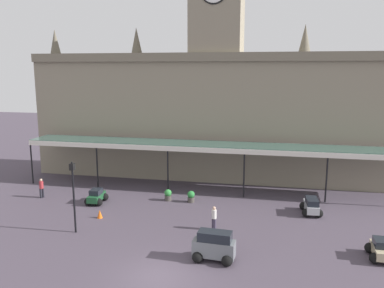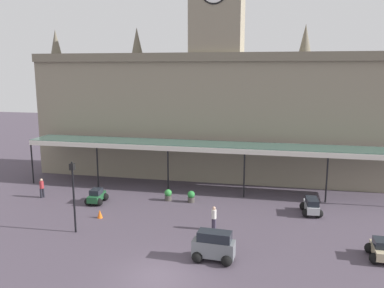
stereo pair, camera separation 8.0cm
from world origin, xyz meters
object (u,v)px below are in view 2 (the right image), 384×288
(car_beige_sedan, at_px, (381,251))
(pedestrian_near_entrance, at_px, (42,187))
(car_grey_van, at_px, (214,247))
(car_silver_estate, at_px, (311,207))
(victorian_lamppost, at_px, (73,189))
(planter_by_canopy, at_px, (168,195))
(traffic_cone, at_px, (100,214))
(planter_forecourt_centre, at_px, (191,196))
(pedestrian_crossing_forecourt, at_px, (214,217))
(car_green_sedan, at_px, (97,197))

(car_beige_sedan, bearing_deg, pedestrian_near_entrance, 166.73)
(car_grey_van, relative_size, pedestrian_near_entrance, 1.47)
(car_silver_estate, bearing_deg, victorian_lamppost, -156.52)
(car_silver_estate, height_order, planter_by_canopy, car_silver_estate)
(traffic_cone, relative_size, planter_by_canopy, 0.65)
(car_beige_sedan, distance_m, pedestrian_near_entrance, 26.21)
(traffic_cone, distance_m, planter_forecourt_centre, 7.60)
(traffic_cone, bearing_deg, victorian_lamppost, -99.70)
(car_silver_estate, bearing_deg, pedestrian_crossing_forecourt, -146.04)
(car_silver_estate, relative_size, planter_forecourt_centre, 2.40)
(car_grey_van, distance_m, planter_by_canopy, 11.10)
(planter_forecourt_centre, bearing_deg, victorian_lamppost, -129.74)
(car_silver_estate, distance_m, car_green_sedan, 17.04)
(pedestrian_near_entrance, height_order, victorian_lamppost, victorian_lamppost)
(pedestrian_near_entrance, height_order, pedestrian_crossing_forecourt, same)
(traffic_cone, bearing_deg, car_green_sedan, 118.88)
(car_grey_van, bearing_deg, car_silver_estate, 55.84)
(pedestrian_near_entrance, bearing_deg, car_silver_estate, 1.88)
(planter_forecourt_centre, bearing_deg, pedestrian_crossing_forecourt, -62.76)
(victorian_lamppost, bearing_deg, car_beige_sedan, 0.35)
(car_grey_van, height_order, planter_by_canopy, car_grey_van)
(car_grey_van, bearing_deg, planter_by_canopy, 118.98)
(pedestrian_crossing_forecourt, height_order, traffic_cone, pedestrian_crossing_forecourt)
(car_grey_van, height_order, car_beige_sedan, car_grey_van)
(car_grey_van, relative_size, traffic_cone, 3.96)
(planter_by_canopy, bearing_deg, car_grey_van, -61.02)
(car_silver_estate, xyz_separation_m, victorian_lamppost, (-15.80, -6.86, 2.48))
(pedestrian_near_entrance, xyz_separation_m, victorian_lamppost, (6.37, -6.13, 2.13))
(car_beige_sedan, distance_m, traffic_cone, 18.86)
(traffic_cone, height_order, planter_by_canopy, planter_by_canopy)
(victorian_lamppost, bearing_deg, traffic_cone, 80.30)
(car_beige_sedan, bearing_deg, victorian_lamppost, -179.65)
(traffic_cone, distance_m, planter_by_canopy, 6.23)
(traffic_cone, xyz_separation_m, planter_by_canopy, (3.89, 4.86, 0.18))
(car_grey_van, height_order, pedestrian_near_entrance, car_grey_van)
(car_silver_estate, relative_size, car_grey_van, 0.94)
(car_beige_sedan, distance_m, planter_by_canopy, 16.58)
(car_silver_estate, height_order, victorian_lamppost, victorian_lamppost)
(pedestrian_near_entrance, distance_m, pedestrian_crossing_forecourt, 15.88)
(traffic_cone, bearing_deg, pedestrian_near_entrance, 153.80)
(pedestrian_near_entrance, height_order, planter_forecourt_centre, pedestrian_near_entrance)
(pedestrian_near_entrance, bearing_deg, planter_forecourt_centre, 6.64)
(pedestrian_crossing_forecourt, distance_m, victorian_lamppost, 9.58)
(car_silver_estate, xyz_separation_m, car_grey_van, (-6.06, -8.94, 0.24))
(car_green_sedan, xyz_separation_m, planter_by_canopy, (5.56, 1.82, -0.01))
(pedestrian_near_entrance, height_order, planter_by_canopy, pedestrian_near_entrance)
(traffic_cone, bearing_deg, car_grey_van, -27.60)
(car_silver_estate, bearing_deg, pedestrian_near_entrance, -178.12)
(car_green_sedan, distance_m, victorian_lamppost, 6.45)
(pedestrian_near_entrance, xyz_separation_m, planter_forecourt_centre, (12.69, 1.48, -0.42))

